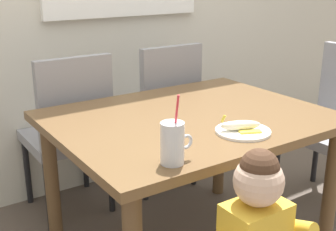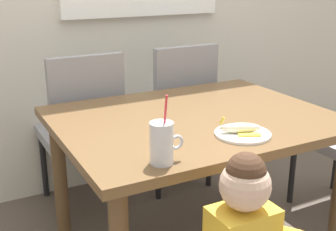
{
  "view_description": "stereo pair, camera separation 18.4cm",
  "coord_description": "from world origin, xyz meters",
  "px_view_note": "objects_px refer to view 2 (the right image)",
  "views": [
    {
      "loc": [
        -1.17,
        -1.55,
        1.38
      ],
      "look_at": [
        -0.19,
        -0.1,
        0.8
      ],
      "focal_mm": 46.98,
      "sensor_mm": 36.0,
      "label": 1
    },
    {
      "loc": [
        -1.01,
        -1.65,
        1.38
      ],
      "look_at": [
        -0.19,
        -0.1,
        0.8
      ],
      "focal_mm": 46.98,
      "sensor_mm": 36.0,
      "label": 2
    }
  ],
  "objects_px": {
    "snack_plate": "(243,134)",
    "dining_chair_left": "(83,124)",
    "dining_table": "(194,136)",
    "milk_cup": "(162,145)",
    "peeled_banana": "(241,128)",
    "dining_chair_right": "(177,109)"
  },
  "relations": [
    {
      "from": "milk_cup",
      "to": "snack_plate",
      "type": "xyz_separation_m",
      "value": [
        0.41,
        0.09,
        -0.06
      ]
    },
    {
      "from": "dining_chair_right",
      "to": "snack_plate",
      "type": "distance_m",
      "value": 1.06
    },
    {
      "from": "milk_cup",
      "to": "snack_plate",
      "type": "height_order",
      "value": "milk_cup"
    },
    {
      "from": "dining_table",
      "to": "dining_chair_right",
      "type": "bearing_deg",
      "value": 67.16
    },
    {
      "from": "dining_table",
      "to": "dining_chair_left",
      "type": "bearing_deg",
      "value": 115.42
    },
    {
      "from": "dining_table",
      "to": "milk_cup",
      "type": "relative_size",
      "value": 4.98
    },
    {
      "from": "dining_chair_right",
      "to": "peeled_banana",
      "type": "xyz_separation_m",
      "value": [
        -0.26,
        -1.01,
        0.23
      ]
    },
    {
      "from": "peeled_banana",
      "to": "snack_plate",
      "type": "bearing_deg",
      "value": -19.84
    },
    {
      "from": "dining_table",
      "to": "milk_cup",
      "type": "xyz_separation_m",
      "value": [
        -0.37,
        -0.4,
        0.17
      ]
    },
    {
      "from": "dining_table",
      "to": "dining_chair_left",
      "type": "xyz_separation_m",
      "value": [
        -0.33,
        0.69,
        -0.1
      ]
    },
    {
      "from": "dining_table",
      "to": "snack_plate",
      "type": "bearing_deg",
      "value": -82.12
    },
    {
      "from": "snack_plate",
      "to": "peeled_banana",
      "type": "height_order",
      "value": "peeled_banana"
    },
    {
      "from": "snack_plate",
      "to": "dining_chair_left",
      "type": "bearing_deg",
      "value": 110.36
    },
    {
      "from": "milk_cup",
      "to": "peeled_banana",
      "type": "xyz_separation_m",
      "value": [
        0.41,
        0.09,
        -0.04
      ]
    },
    {
      "from": "dining_chair_left",
      "to": "dining_chair_right",
      "type": "relative_size",
      "value": 1.0
    },
    {
      "from": "dining_table",
      "to": "snack_plate",
      "type": "distance_m",
      "value": 0.33
    },
    {
      "from": "dining_chair_right",
      "to": "snack_plate",
      "type": "bearing_deg",
      "value": 75.97
    },
    {
      "from": "milk_cup",
      "to": "snack_plate",
      "type": "bearing_deg",
      "value": 12.1
    },
    {
      "from": "dining_chair_left",
      "to": "snack_plate",
      "type": "bearing_deg",
      "value": 110.36
    },
    {
      "from": "dining_chair_left",
      "to": "dining_chair_right",
      "type": "xyz_separation_m",
      "value": [
        0.62,
        0.01,
        0.0
      ]
    },
    {
      "from": "milk_cup",
      "to": "dining_chair_left",
      "type": "bearing_deg",
      "value": 87.69
    },
    {
      "from": "dining_chair_left",
      "to": "snack_plate",
      "type": "distance_m",
      "value": 1.09
    }
  ]
}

